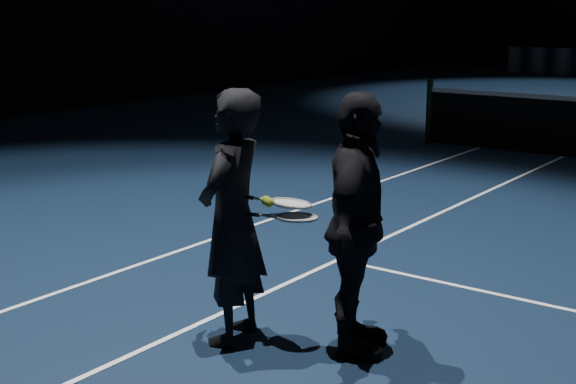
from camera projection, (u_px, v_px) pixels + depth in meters
name	position (u px, v px, depth m)	size (l,w,h in m)	color
net_post_left	(429.00, 111.00, 13.60)	(0.10, 0.10, 1.10)	black
player_a	(232.00, 218.00, 5.43)	(0.64, 0.42, 1.76)	black
player_b	(356.00, 226.00, 5.24)	(1.03, 0.43, 1.76)	black
racket_lower	(297.00, 217.00, 5.32)	(0.68, 0.22, 0.03)	black
racket_upper	(291.00, 203.00, 5.35)	(0.68, 0.22, 0.03)	black
tennis_balls	(268.00, 199.00, 5.35)	(0.12, 0.10, 0.12)	#A9C629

